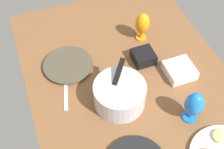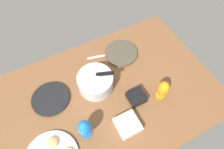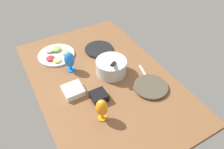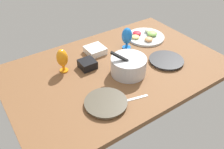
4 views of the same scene
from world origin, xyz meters
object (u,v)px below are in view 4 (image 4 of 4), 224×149
object	(u,v)px
dinner_plate_left	(166,60)
square_bowl_white	(95,50)
hurricane_glass_orange	(62,59)
fruit_platter	(146,36)
hurricane_glass_blue	(127,37)
square_bowl_black	(87,64)
mixing_bowl	(128,65)
dinner_plate_right	(106,103)

from	to	relation	value
dinner_plate_left	square_bowl_white	world-z (taller)	square_bowl_white
hurricane_glass_orange	square_bowl_white	distance (cm)	33.18
fruit_platter	hurricane_glass_blue	world-z (taller)	hurricane_glass_blue
square_bowl_black	mixing_bowl	bearing A→B (deg)	133.27
dinner_plate_right	mixing_bowl	distance (cm)	35.73
hurricane_glass_blue	square_bowl_black	world-z (taller)	hurricane_glass_blue
hurricane_glass_blue	hurricane_glass_orange	world-z (taller)	hurricane_glass_blue
dinner_plate_left	fruit_platter	bearing A→B (deg)	-107.50
hurricane_glass_blue	hurricane_glass_orange	xyz separation A→B (cm)	(56.62, 0.14, 0.06)
dinner_plate_left	hurricane_glass_blue	world-z (taller)	hurricane_glass_blue
fruit_platter	square_bowl_white	world-z (taller)	same
hurricane_glass_orange	dinner_plate_left	bearing A→B (deg)	154.64
dinner_plate_left	hurricane_glass_orange	bearing A→B (deg)	-25.36
dinner_plate_right	square_bowl_black	bearing A→B (deg)	-103.80
square_bowl_white	square_bowl_black	world-z (taller)	square_bowl_black
dinner_plate_right	mixing_bowl	bearing A→B (deg)	-149.82
mixing_bowl	hurricane_glass_orange	world-z (taller)	mixing_bowl
mixing_bowl	hurricane_glass_orange	xyz separation A→B (cm)	(36.96, -27.92, 3.94)
square_bowl_white	mixing_bowl	bearing A→B (deg)	99.06
dinner_plate_left	square_bowl_white	size ratio (longest dim) A/B	1.81
dinner_plate_right	dinner_plate_left	bearing A→B (deg)	-168.65
dinner_plate_left	mixing_bowl	bearing A→B (deg)	-8.82
dinner_plate_right	hurricane_glass_blue	distance (cm)	68.59
hurricane_glass_orange	square_bowl_black	bearing A→B (deg)	160.04
dinner_plate_left	mixing_bowl	world-z (taller)	mixing_bowl
dinner_plate_left	fruit_platter	size ratio (longest dim) A/B	0.80
fruit_platter	square_bowl_black	distance (cm)	66.13
mixing_bowl	hurricane_glass_blue	distance (cm)	34.49
mixing_bowl	fruit_platter	size ratio (longest dim) A/B	0.76
mixing_bowl	hurricane_glass_blue	size ratio (longest dim) A/B	1.38
square_bowl_white	square_bowl_black	xyz separation A→B (cm)	(14.99, 14.01, 0.45)
mixing_bowl	hurricane_glass_orange	size ratio (longest dim) A/B	1.39
hurricane_glass_orange	square_bowl_black	size ratio (longest dim) A/B	1.58
mixing_bowl	square_bowl_white	xyz separation A→B (cm)	(5.75, -36.05, -3.90)
dinner_plate_left	hurricane_glass_orange	xyz separation A→B (cm)	(69.61, -32.99, 9.59)
dinner_plate_left	fruit_platter	world-z (taller)	fruit_platter
square_bowl_black	dinner_plate_right	bearing A→B (deg)	76.20
dinner_plate_right	square_bowl_black	world-z (taller)	square_bowl_black
square_bowl_white	fruit_platter	bearing A→B (deg)	176.02
dinner_plate_right	hurricane_glass_orange	world-z (taller)	hurricane_glass_orange
dinner_plate_right	fruit_platter	distance (cm)	90.33
dinner_plate_left	square_bowl_black	size ratio (longest dim) A/B	2.32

